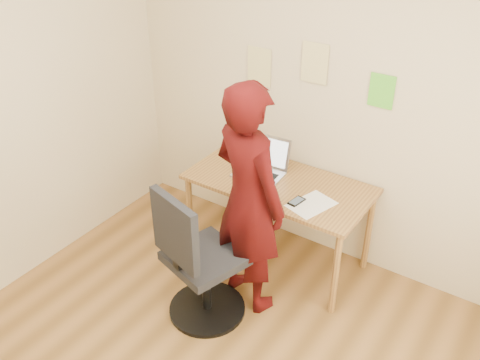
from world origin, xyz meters
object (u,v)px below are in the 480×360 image
Objects in this scene: desk at (279,191)px; laptop at (262,166)px; office_chair at (197,266)px; person at (249,200)px; phone at (297,201)px.

desk is 0.24m from laptop.
office_chair is at bearing -90.84° from laptop.
office_chair is at bearing 82.16° from person.
laptop is 2.70× the size of phone.
desk is at bearing -17.51° from laptop.
desk is 0.90m from office_chair.
phone is at bearing -105.15° from person.
laptop is 0.97m from office_chair.
person is (0.23, -0.54, 0.07)m from laptop.
office_chair is (-0.13, -0.87, -0.20)m from desk.
phone reaches higher than desk.
person reaches higher than desk.
person reaches higher than office_chair.
laptop is 0.48m from phone.
laptop is at bearing -50.18° from person.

